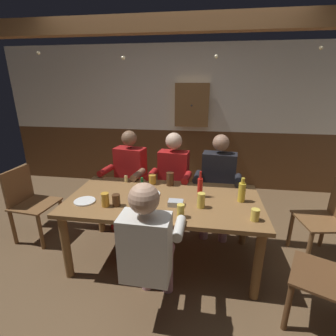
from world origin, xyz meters
name	(u,v)px	position (x,y,z in m)	size (l,w,h in m)	color
ground_plane	(161,268)	(0.00, 0.00, 0.00)	(7.66, 7.66, 0.00)	brown
back_wall_upper	(184,89)	(0.00, 2.32, 1.72)	(6.38, 0.12, 1.40)	silver
back_wall_wainscot	(183,157)	(0.00, 2.32, 0.51)	(6.38, 0.12, 1.02)	brown
ceiling_beam	(169,24)	(0.00, 0.53, 2.34)	(5.74, 0.14, 0.16)	brown
dining_table	(164,206)	(0.00, 0.16, 0.63)	(1.92, 0.96, 0.72)	brown
person_0	(129,174)	(-0.59, 0.88, 0.68)	(0.57, 0.56, 1.25)	#AD1919
person_1	(172,178)	(-0.01, 0.86, 0.67)	(0.55, 0.55, 1.24)	#AD1919
person_2	(218,180)	(0.57, 0.87, 0.68)	(0.58, 0.54, 1.23)	black
person_3	(148,247)	(0.00, -0.54, 0.66)	(0.50, 0.52, 1.21)	silver
chair_empty_near_right	(329,219)	(1.70, 0.44, 0.48)	(0.51, 0.51, 0.88)	brown
chair_empty_near_left	(29,202)	(-1.66, 0.33, 0.48)	(0.48, 0.48, 0.88)	brown
table_candle	(126,179)	(-0.51, 0.52, 0.76)	(0.04, 0.04, 0.08)	#F9E08C
condiment_caddy	(176,203)	(0.14, 0.03, 0.75)	(0.14, 0.10, 0.05)	#B2B7BC
plate_0	(85,201)	(-0.75, -0.03, 0.73)	(0.20, 0.20, 0.01)	white
plate_1	(150,194)	(-0.16, 0.23, 0.73)	(0.22, 0.22, 0.01)	white
bottle_0	(200,187)	(0.36, 0.25, 0.83)	(0.05, 0.05, 0.27)	red
bottle_1	(143,194)	(-0.18, 0.02, 0.82)	(0.07, 0.07, 0.27)	#195923
bottle_2	(242,192)	(0.76, 0.21, 0.82)	(0.07, 0.07, 0.24)	gold
pint_glass_0	(116,200)	(-0.41, -0.06, 0.78)	(0.07, 0.07, 0.11)	#4C2D19
pint_glass_1	(255,215)	(0.83, -0.14, 0.77)	(0.07, 0.07, 0.10)	#E5C64C
pint_glass_2	(170,179)	(0.02, 0.50, 0.80)	(0.08, 0.08, 0.15)	#4C2D19
pint_glass_3	(134,207)	(-0.21, -0.17, 0.78)	(0.07, 0.07, 0.11)	gold
pint_glass_4	(152,179)	(-0.19, 0.51, 0.78)	(0.08, 0.08, 0.11)	gold
pint_glass_5	(181,211)	(0.20, -0.18, 0.78)	(0.07, 0.07, 0.12)	#E5C64C
pint_glass_6	(105,200)	(-0.51, -0.08, 0.79)	(0.07, 0.07, 0.13)	gold
pint_glass_7	(201,200)	(0.37, 0.02, 0.79)	(0.07, 0.07, 0.14)	#E5C64C
wall_dart_cabinet	(192,105)	(0.14, 2.19, 1.47)	(0.56, 0.15, 0.70)	brown
string_lights	(168,48)	(0.00, 0.48, 2.13)	(4.50, 0.04, 0.21)	#F9EAB2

